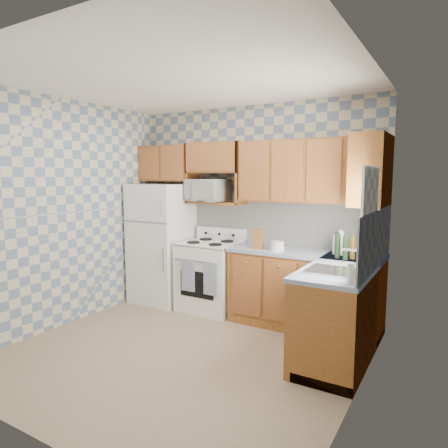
{
  "coord_description": "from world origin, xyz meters",
  "views": [
    {
      "loc": [
        2.34,
        -3.13,
        1.8
      ],
      "look_at": [
        0.05,
        0.75,
        1.25
      ],
      "focal_mm": 32.0,
      "sensor_mm": 36.0,
      "label": 1
    }
  ],
  "objects": [
    {
      "name": "soap_bottle",
      "position": [
        1.62,
        0.12,
        1.01
      ],
      "size": [
        0.06,
        0.06,
        0.17
      ],
      "primitive_type": "cylinder",
      "color": "beige",
      "rests_on": "countertop_right"
    },
    {
      "name": "dish_towel_right",
      "position": [
        -0.25,
        0.93,
        0.53
      ],
      "size": [
        0.19,
        0.02,
        0.41
      ],
      "primitive_type": "cube",
      "color": "navy",
      "rests_on": "stove_body"
    },
    {
      "name": "floor",
      "position": [
        0.0,
        0.0,
        0.0
      ],
      "size": [
        3.4,
        3.4,
        0.0
      ],
      "primitive_type": "plane",
      "color": "#7A6A4B",
      "rests_on": "ground"
    },
    {
      "name": "refrigerator",
      "position": [
        -1.27,
        1.25,
        0.84
      ],
      "size": [
        0.75,
        0.7,
        1.68
      ],
      "primitive_type": "cube",
      "color": "white",
      "rests_on": "floor"
    },
    {
      "name": "microwave",
      "position": [
        -0.58,
        1.38,
        1.6
      ],
      "size": [
        0.59,
        0.44,
        0.3
      ],
      "primitive_type": "imported",
      "rotation": [
        0.0,
        0.0,
        -0.13
      ],
      "color": "white",
      "rests_on": "microwave_shelf"
    },
    {
      "name": "back_wall",
      "position": [
        0.0,
        1.6,
        1.35
      ],
      "size": [
        3.4,
        0.02,
        2.7
      ],
      "primitive_type": "cube",
      "color": "slate",
      "rests_on": "ground"
    },
    {
      "name": "base_cabinets_back",
      "position": [
        0.82,
        1.3,
        0.44
      ],
      "size": [
        1.75,
        0.6,
        0.88
      ],
      "primitive_type": "cube",
      "color": "brown",
      "rests_on": "floor"
    },
    {
      "name": "window",
      "position": [
        1.69,
        0.45,
        1.45
      ],
      "size": [
        0.02,
        0.66,
        0.86
      ],
      "primitive_type": "cube",
      "color": "white",
      "rests_on": "right_wall"
    },
    {
      "name": "bottle_0",
      "position": [
        1.25,
        1.1,
        1.05
      ],
      "size": [
        0.06,
        0.06,
        0.27
      ],
      "primitive_type": "cylinder",
      "color": "black",
      "rests_on": "countertop_back"
    },
    {
      "name": "cooktop",
      "position": [
        -0.47,
        1.28,
        0.91
      ],
      "size": [
        0.76,
        0.65,
        0.02
      ],
      "primitive_type": "cube",
      "color": "silver",
      "rests_on": "stove_body"
    },
    {
      "name": "microwave_shelf",
      "position": [
        -0.47,
        1.44,
        1.44
      ],
      "size": [
        0.8,
        0.33,
        0.03
      ],
      "primitive_type": "cube",
      "color": "brown",
      "rests_on": "back_wall"
    },
    {
      "name": "backsplash_right",
      "position": [
        1.69,
        0.8,
        1.2
      ],
      "size": [
        0.02,
        1.6,
        0.56
      ],
      "primitive_type": "cube",
      "color": "silver",
      "rests_on": "right_wall"
    },
    {
      "name": "sink",
      "position": [
        1.4,
        0.45,
        0.93
      ],
      "size": [
        0.48,
        0.4,
        0.03
      ],
      "primitive_type": "cube",
      "color": "#B7B7BC",
      "rests_on": "countertop_right"
    },
    {
      "name": "bottle_1",
      "position": [
        1.35,
        1.04,
        1.04
      ],
      "size": [
        0.06,
        0.06,
        0.25
      ],
      "primitive_type": "cylinder",
      "color": "black",
      "rests_on": "countertop_back"
    },
    {
      "name": "dish_towel_left",
      "position": [
        -0.59,
        0.93,
        0.53
      ],
      "size": [
        0.19,
        0.02,
        0.41
      ],
      "primitive_type": "cube",
      "color": "navy",
      "rests_on": "stove_body"
    },
    {
      "name": "electric_kettle",
      "position": [
        1.22,
        1.34,
        1.03
      ],
      "size": [
        0.17,
        0.17,
        0.21
      ],
      "primitive_type": "cylinder",
      "color": "white",
      "rests_on": "countertop_back"
    },
    {
      "name": "food_containers",
      "position": [
        0.53,
        1.17,
        0.98
      ],
      "size": [
        0.17,
        0.17,
        0.11
      ],
      "primitive_type": null,
      "color": "beige",
      "rests_on": "countertop_back"
    },
    {
      "name": "stove_body",
      "position": [
        -0.47,
        1.28,
        0.45
      ],
      "size": [
        0.76,
        0.65,
        0.9
      ],
      "primitive_type": "cube",
      "color": "white",
      "rests_on": "floor"
    },
    {
      "name": "knife_block",
      "position": [
        0.28,
        1.18,
        1.04
      ],
      "size": [
        0.12,
        0.12,
        0.24
      ],
      "primitive_type": "cube",
      "rotation": [
        0.0,
        0.0,
        0.13
      ],
      "color": "#6F350E",
      "rests_on": "countertop_back"
    },
    {
      "name": "countertop_back",
      "position": [
        0.82,
        1.3,
        0.9
      ],
      "size": [
        1.77,
        0.63,
        0.04
      ],
      "primitive_type": "cube",
      "color": "gray",
      "rests_on": "base_cabinets_back"
    },
    {
      "name": "base_cabinets_right",
      "position": [
        1.4,
        0.8,
        0.44
      ],
      "size": [
        0.6,
        1.6,
        0.88
      ],
      "primitive_type": "cube",
      "color": "brown",
      "rests_on": "floor"
    },
    {
      "name": "upper_cabinets_back",
      "position": [
        0.82,
        1.44,
        1.85
      ],
      "size": [
        1.75,
        0.33,
        0.74
      ],
      "primitive_type": "cube",
      "color": "brown",
      "rests_on": "back_wall"
    },
    {
      "name": "upper_cabinets_right",
      "position": [
        1.53,
        1.25,
        1.85
      ],
      "size": [
        0.33,
        0.7,
        0.74
      ],
      "primitive_type": "cube",
      "color": "brown",
      "rests_on": "right_wall"
    },
    {
      "name": "bottle_2",
      "position": [
        1.4,
        1.14,
        1.04
      ],
      "size": [
        0.06,
        0.06,
        0.23
      ],
      "primitive_type": "cylinder",
      "color": "brown",
      "rests_on": "countertop_back"
    },
    {
      "name": "backsplash_back",
      "position": [
        0.4,
        1.59,
        1.2
      ],
      "size": [
        2.6,
        0.02,
        0.56
      ],
      "primitive_type": "cube",
      "color": "silver",
      "rests_on": "back_wall"
    },
    {
      "name": "right_wall",
      "position": [
        1.7,
        0.0,
        1.35
      ],
      "size": [
        0.02,
        3.2,
        2.7
      ],
      "primitive_type": "cube",
      "color": "slate",
      "rests_on": "ground"
    },
    {
      "name": "upper_cabinets_fridge",
      "position": [
        -1.29,
        1.44,
        1.97
      ],
      "size": [
        0.82,
        0.33,
        0.5
      ],
      "primitive_type": "cube",
      "color": "brown",
      "rests_on": "back_wall"
    },
    {
      "name": "backguard",
      "position": [
        -0.47,
        1.55,
        1.0
      ],
      "size": [
        0.76,
        0.08,
        0.17
      ],
      "primitive_type": "cube",
      "color": "white",
      "rests_on": "cooktop"
    },
    {
      "name": "countertop_right",
      "position": [
        1.4,
        0.8,
        0.9
      ],
      "size": [
        0.63,
        1.6,
        0.04
      ],
      "primitive_type": "cube",
      "color": "gray",
      "rests_on": "base_cabinets_right"
    }
  ]
}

